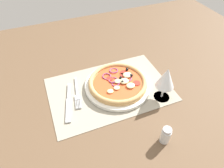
{
  "coord_description": "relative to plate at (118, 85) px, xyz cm",
  "views": [
    {
      "loc": [
        20.78,
        55.35,
        60.67
      ],
      "look_at": [
        -1.1,
        0.0,
        2.83
      ],
      "focal_mm": 32.18,
      "sensor_mm": 36.0,
      "label": 1
    }
  ],
  "objects": [
    {
      "name": "ground_plane",
      "position": [
        3.67,
        0.01,
        -2.31
      ],
      "size": [
        190.0,
        140.0,
        2.4
      ],
      "primitive_type": "cube",
      "color": "brown"
    },
    {
      "name": "placemat",
      "position": [
        3.67,
        0.01,
        -0.91
      ],
      "size": [
        49.93,
        32.94,
        0.4
      ],
      "primitive_type": "cube",
      "color": "gray",
      "rests_on": "ground_plane"
    },
    {
      "name": "plate",
      "position": [
        0.0,
        0.0,
        0.0
      ],
      "size": [
        27.62,
        27.62,
        1.43
      ],
      "primitive_type": "cylinder",
      "color": "silver",
      "rests_on": "placemat"
    },
    {
      "name": "pizza",
      "position": [
        -0.11,
        -0.02,
        1.81
      ],
      "size": [
        24.52,
        24.52,
        2.7
      ],
      "color": "tan",
      "rests_on": "plate"
    },
    {
      "name": "fork",
      "position": [
        17.12,
        -1.98,
        -0.49
      ],
      "size": [
        4.7,
        17.98,
        0.44
      ],
      "rotation": [
        0.0,
        0.0,
        1.39
      ],
      "color": "#B2B5BA",
      "rests_on": "placemat"
    },
    {
      "name": "knife",
      "position": [
        21.26,
        1.12,
        -0.46
      ],
      "size": [
        6.48,
        19.8,
        0.62
      ],
      "rotation": [
        0.0,
        0.0,
        1.32
      ],
      "color": "#B2B5BA",
      "rests_on": "placemat"
    },
    {
      "name": "wine_glass",
      "position": [
        -14.43,
        11.75,
        8.99
      ],
      "size": [
        7.2,
        7.2,
        14.9
      ],
      "color": "silver",
      "rests_on": "ground_plane"
    },
    {
      "name": "pepper_shaker",
      "position": [
        -4.72,
        29.11,
        2.14
      ],
      "size": [
        3.2,
        3.2,
        6.7
      ],
      "color": "silver",
      "rests_on": "ground_plane"
    }
  ]
}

